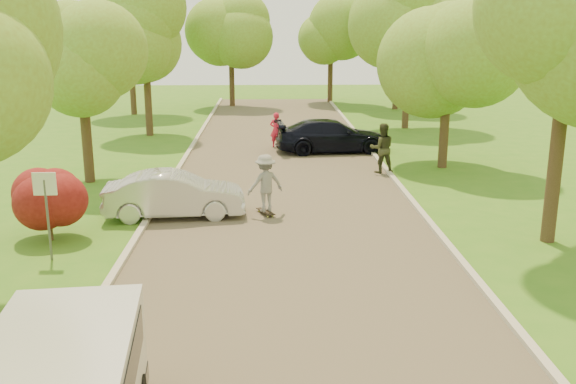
{
  "coord_description": "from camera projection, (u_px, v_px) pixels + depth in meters",
  "views": [
    {
      "loc": [
        -0.54,
        -10.78,
        5.54
      ],
      "look_at": [
        -0.03,
        5.35,
        1.3
      ],
      "focal_mm": 40.0,
      "sensor_mm": 36.0,
      "label": 1
    }
  ],
  "objects": [
    {
      "name": "ground",
      "position": [
        299.0,
        333.0,
        11.85
      ],
      "size": [
        100.0,
        100.0,
        0.0
      ],
      "primitive_type": "plane",
      "color": "#38711B",
      "rests_on": "ground"
    },
    {
      "name": "road",
      "position": [
        286.0,
        211.0,
        19.58
      ],
      "size": [
        8.0,
        60.0,
        0.01
      ],
      "primitive_type": "cube",
      "color": "#4C4438",
      "rests_on": "ground"
    },
    {
      "name": "curb_left",
      "position": [
        153.0,
        210.0,
        19.44
      ],
      "size": [
        0.18,
        60.0,
        0.12
      ],
      "primitive_type": "cube",
      "color": "#B2AD9E",
      "rests_on": "ground"
    },
    {
      "name": "curb_right",
      "position": [
        418.0,
        208.0,
        19.69
      ],
      "size": [
        0.18,
        60.0,
        0.12
      ],
      "primitive_type": "cube",
      "color": "#B2AD9E",
      "rests_on": "ground"
    },
    {
      "name": "street_sign",
      "position": [
        46.0,
        198.0,
        15.14
      ],
      "size": [
        0.55,
        0.06,
        2.17
      ],
      "color": "#59595E",
      "rests_on": "ground"
    },
    {
      "name": "red_shrub",
      "position": [
        47.0,
        200.0,
        16.69
      ],
      "size": [
        1.7,
        1.7,
        1.95
      ],
      "color": "#382619",
      "rests_on": "ground"
    },
    {
      "name": "tree_l_midb",
      "position": [
        85.0,
        53.0,
        22.08
      ],
      "size": [
        4.3,
        4.2,
        6.62
      ],
      "color": "#382619",
      "rests_on": "ground"
    },
    {
      "name": "tree_l_far",
      "position": [
        148.0,
        25.0,
        31.53
      ],
      "size": [
        4.92,
        4.8,
        7.79
      ],
      "color": "#382619",
      "rests_on": "ground"
    },
    {
      "name": "tree_r_midb",
      "position": [
        455.0,
        42.0,
        24.34
      ],
      "size": [
        4.51,
        4.4,
        7.01
      ],
      "color": "#382619",
      "rests_on": "ground"
    },
    {
      "name": "tree_r_far",
      "position": [
        414.0,
        18.0,
        33.79
      ],
      "size": [
        5.33,
        5.2,
        8.34
      ],
      "color": "#382619",
      "rests_on": "ground"
    },
    {
      "name": "tree_bg_a",
      "position": [
        133.0,
        28.0,
        39.23
      ],
      "size": [
        5.12,
        5.0,
        7.72
      ],
      "color": "#382619",
      "rests_on": "ground"
    },
    {
      "name": "tree_bg_b",
      "position": [
        402.0,
        24.0,
        41.63
      ],
      "size": [
        5.12,
        5.0,
        7.95
      ],
      "color": "#382619",
      "rests_on": "ground"
    },
    {
      "name": "tree_bg_c",
      "position": [
        234.0,
        32.0,
        43.36
      ],
      "size": [
        4.92,
        4.8,
        7.33
      ],
      "color": "#382619",
      "rests_on": "ground"
    },
    {
      "name": "tree_bg_d",
      "position": [
        334.0,
        27.0,
        45.43
      ],
      "size": [
        5.12,
        5.0,
        7.72
      ],
      "color": "#382619",
      "rests_on": "ground"
    },
    {
      "name": "silver_sedan",
      "position": [
        175.0,
        195.0,
        18.85
      ],
      "size": [
        4.21,
        1.78,
        1.35
      ],
      "primitive_type": "imported",
      "rotation": [
        0.0,
        0.0,
        1.66
      ],
      "color": "#BBBBC0",
      "rests_on": "ground"
    },
    {
      "name": "dark_sedan",
      "position": [
        332.0,
        136.0,
        28.46
      ],
      "size": [
        5.17,
        2.51,
        1.45
      ],
      "primitive_type": "imported",
      "rotation": [
        0.0,
        0.0,
        1.67
      ],
      "color": "black",
      "rests_on": "ground"
    },
    {
      "name": "longboard",
      "position": [
        266.0,
        212.0,
        19.19
      ],
      "size": [
        0.59,
        0.91,
        0.1
      ],
      "rotation": [
        0.0,
        0.0,
        3.56
      ],
      "color": "black",
      "rests_on": "ground"
    },
    {
      "name": "skateboarder",
      "position": [
        265.0,
        183.0,
        18.97
      ],
      "size": [
        1.28,
        1.04,
        1.72
      ],
      "primitive_type": "imported",
      "rotation": [
        0.0,
        0.0,
        3.56
      ],
      "color": "gray",
      "rests_on": "longboard"
    },
    {
      "name": "person_striped",
      "position": [
        276.0,
        130.0,
        29.54
      ],
      "size": [
        0.66,
        0.5,
        1.62
      ],
      "primitive_type": "imported",
      "rotation": [
        0.0,
        0.0,
        2.94
      ],
      "color": "red",
      "rests_on": "ground"
    },
    {
      "name": "person_olive",
      "position": [
        382.0,
        148.0,
        24.37
      ],
      "size": [
        0.95,
        0.75,
        1.92
      ],
      "primitive_type": "imported",
      "rotation": [
        0.0,
        0.0,
        3.17
      ],
      "color": "#2F331E",
      "rests_on": "ground"
    }
  ]
}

